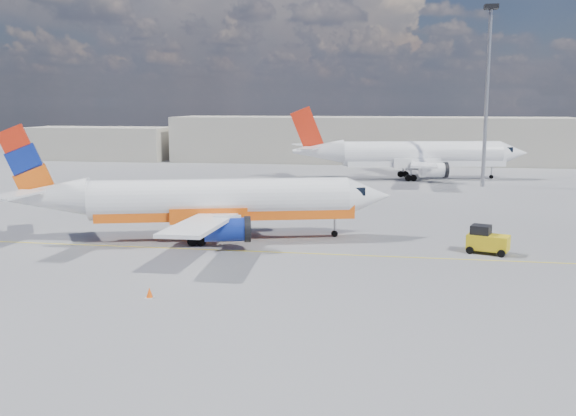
% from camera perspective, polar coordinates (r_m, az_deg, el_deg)
% --- Properties ---
extents(ground, '(240.00, 240.00, 0.00)m').
position_cam_1_polar(ground, '(43.25, -3.49, -4.78)').
color(ground, '#5A5A5F').
rests_on(ground, ground).
extents(taxi_line, '(70.00, 0.15, 0.01)m').
position_cam_1_polar(taxi_line, '(46.10, -2.66, -3.88)').
color(taxi_line, yellow).
rests_on(taxi_line, ground).
extents(terminal_main, '(70.00, 14.00, 8.00)m').
position_cam_1_polar(terminal_main, '(116.14, 7.25, 6.06)').
color(terminal_main, '#AFA796').
rests_on(terminal_main, ground).
extents(terminal_annex, '(26.00, 10.00, 6.00)m').
position_cam_1_polar(terminal_annex, '(125.54, -16.38, 5.54)').
color(terminal_annex, '#AFA796').
rests_on(terminal_annex, ground).
extents(main_jet, '(30.08, 22.95, 9.09)m').
position_cam_1_polar(main_jet, '(49.85, -7.11, 0.61)').
color(main_jet, white).
rests_on(main_jet, ground).
extents(second_jet, '(33.40, 25.73, 10.08)m').
position_cam_1_polar(second_jet, '(90.69, 11.15, 4.64)').
color(second_jet, white).
rests_on(second_jet, ground).
extents(gse_tug, '(3.14, 2.51, 1.99)m').
position_cam_1_polar(gse_tug, '(47.46, 17.25, -2.76)').
color(gse_tug, black).
rests_on(gse_tug, ground).
extents(traffic_cone, '(0.43, 0.43, 0.60)m').
position_cam_1_polar(traffic_cone, '(36.10, -12.21, -7.38)').
color(traffic_cone, white).
rests_on(traffic_cone, ground).
extents(floodlight_mast, '(1.63, 1.63, 22.30)m').
position_cam_1_polar(floodlight_mast, '(84.44, 17.32, 10.86)').
color(floodlight_mast, '#929299').
rests_on(floodlight_mast, ground).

